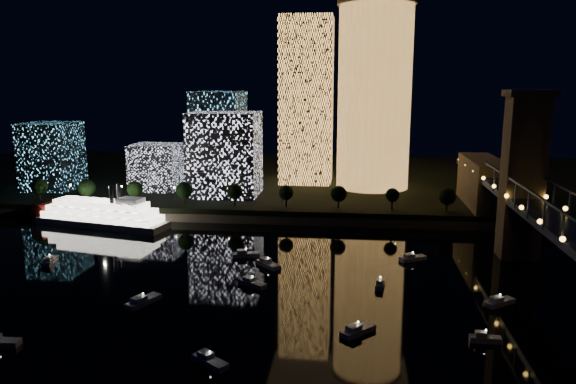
% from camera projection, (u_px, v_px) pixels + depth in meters
% --- Properties ---
extents(ground, '(520.00, 520.00, 0.00)m').
position_uv_depth(ground, '(284.00, 313.00, 129.11)').
color(ground, black).
rests_on(ground, ground).
extents(far_bank, '(420.00, 160.00, 5.00)m').
position_uv_depth(far_bank, '(323.00, 181.00, 284.40)').
color(far_bank, black).
rests_on(far_bank, ground).
extents(seawall, '(420.00, 6.00, 3.00)m').
position_uv_depth(seawall, '(311.00, 220.00, 208.65)').
color(seawall, '#6B5E4C').
rests_on(seawall, ground).
extents(tower_cylindrical, '(34.00, 34.00, 81.16)m').
position_uv_depth(tower_cylindrical, '(374.00, 96.00, 246.46)').
color(tower_cylindrical, '#FFAE51').
rests_on(tower_cylindrical, far_bank).
extents(tower_rectangular, '(23.90, 23.90, 76.04)m').
position_uv_depth(tower_rectangular, '(307.00, 101.00, 260.81)').
color(tower_rectangular, '#FFAE51').
rests_on(tower_rectangular, far_bank).
extents(midrise_blocks, '(104.07, 48.53, 42.59)m').
position_uv_depth(midrise_blocks, '(180.00, 150.00, 246.82)').
color(midrise_blocks, white).
rests_on(midrise_blocks, far_bank).
extents(riverboat, '(55.41, 22.11, 16.37)m').
position_uv_depth(riverboat, '(96.00, 214.00, 206.07)').
color(riverboat, silver).
rests_on(riverboat, ground).
extents(motorboats, '(129.14, 74.38, 2.78)m').
position_uv_depth(motorboats, '(264.00, 292.00, 140.09)').
color(motorboats, silver).
rests_on(motorboats, ground).
extents(esplanade_trees, '(166.52, 6.92, 8.96)m').
position_uv_depth(esplanade_trees, '(218.00, 191.00, 216.88)').
color(esplanade_trees, black).
rests_on(esplanade_trees, far_bank).
extents(street_lamps, '(132.70, 0.70, 5.65)m').
position_uv_depth(street_lamps, '(228.00, 192.00, 222.73)').
color(street_lamps, black).
rests_on(street_lamps, far_bank).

